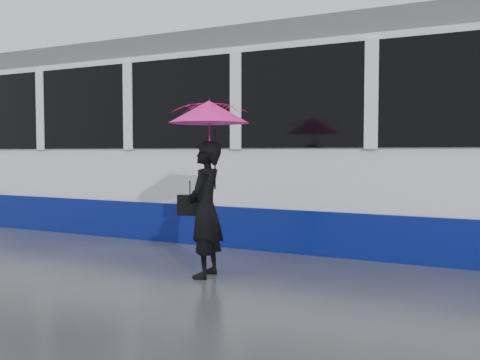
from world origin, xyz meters
The scene contains 6 objects.
ground centered at (0.00, 0.00, 0.00)m, with size 90.00×90.00×0.00m, color #2D2D32.
rails centered at (0.00, 2.50, 0.01)m, with size 34.00×1.51×0.02m.
tram centered at (1.33, 2.50, 1.64)m, with size 26.00×2.56×3.35m.
woman centered at (-0.64, -0.53, 0.78)m, with size 0.57×0.37×1.57m, color black.
umbrella centered at (-0.59, -0.53, 1.72)m, with size 1.06×1.06×1.06m.
handbag centered at (-0.86, -0.51, 0.82)m, with size 0.30×0.17×0.42m.
Camera 1 is at (2.48, -5.79, 1.44)m, focal length 40.00 mm.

